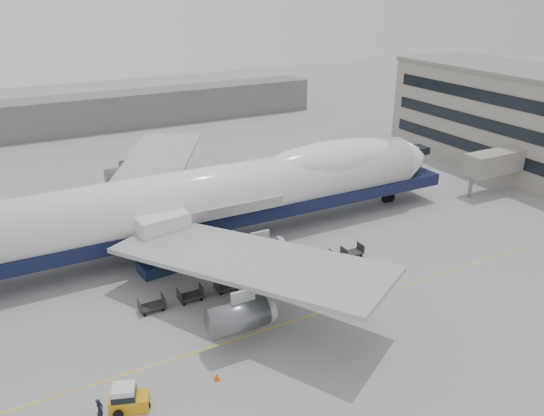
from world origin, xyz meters
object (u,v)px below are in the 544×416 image
airliner (221,194)px  ground_worker (100,410)px  catering_truck (164,239)px  baggage_tug (127,399)px

airliner → ground_worker: size_ratio=37.10×
ground_worker → airliner: bearing=-10.5°
airliner → catering_truck: (-7.97, -3.78, -2.16)m
catering_truck → baggage_tug: size_ratio=2.09×
airliner → catering_truck: airliner is taller
catering_truck → ground_worker: catering_truck is taller
baggage_tug → ground_worker: baggage_tug is taller
airliner → baggage_tug: airliner is taller
baggage_tug → ground_worker: (-1.89, -0.24, 0.04)m
airliner → baggage_tug: 27.47m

